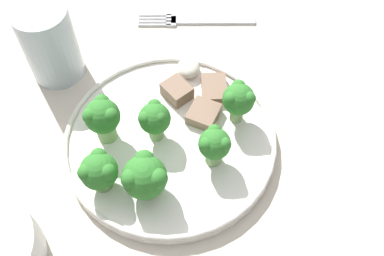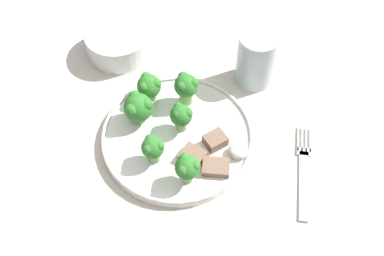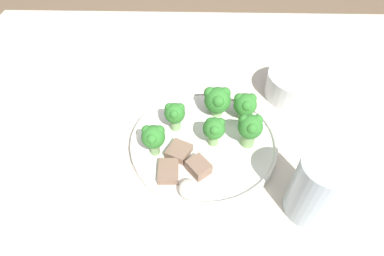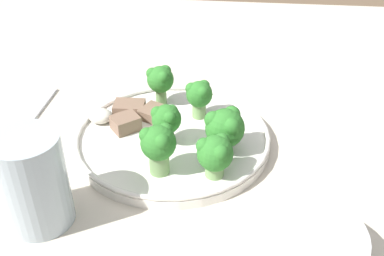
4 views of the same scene
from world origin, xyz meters
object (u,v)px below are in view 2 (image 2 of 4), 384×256
at_px(drinking_glass, 255,61).
at_px(fork, 304,172).
at_px(cream_bowl, 118,43).
at_px(dinner_plate, 177,136).

bearing_deg(drinking_glass, fork, -63.89).
height_order(cream_bowl, drinking_glass, drinking_glass).
xyz_separation_m(dinner_plate, fork, (0.21, -0.04, -0.01)).
relative_size(cream_bowl, drinking_glass, 1.16).
bearing_deg(cream_bowl, dinner_plate, -52.93).
height_order(fork, cream_bowl, cream_bowl).
bearing_deg(drinking_glass, dinner_plate, -127.91).
relative_size(dinner_plate, drinking_glass, 2.40).
height_order(dinner_plate, cream_bowl, cream_bowl).
distance_m(cream_bowl, drinking_glass, 0.26).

